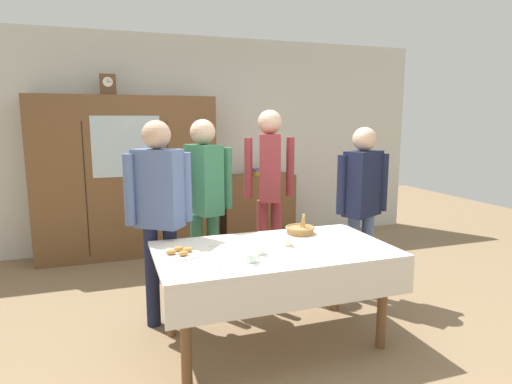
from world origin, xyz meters
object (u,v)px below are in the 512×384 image
at_px(wall_cabinet, 127,177).
at_px(mantel_clock, 108,85).
at_px(tea_cup_center, 251,259).
at_px(person_behind_table_left, 270,179).
at_px(book_stack, 258,172).
at_px(dining_table, 276,262).
at_px(person_near_right_end, 204,193).
at_px(pastry_plate, 180,253).
at_px(bookshelf_low, 258,208).
at_px(bread_basket, 300,229).
at_px(spoon_far_left, 217,266).
at_px(spoon_near_right, 218,246).
at_px(tea_cup_far_left, 286,243).
at_px(tea_cup_near_right, 259,251).
at_px(person_by_cabinet, 362,196).
at_px(person_behind_table_right, 159,203).

height_order(wall_cabinet, mantel_clock, mantel_clock).
height_order(mantel_clock, tea_cup_center, mantel_clock).
distance_m(mantel_clock, person_behind_table_left, 2.26).
bearing_deg(book_stack, dining_table, -106.62).
relative_size(person_near_right_end, person_behind_table_left, 0.95).
bearing_deg(pastry_plate, bookshelf_low, 60.20).
height_order(bookshelf_low, book_stack, book_stack).
relative_size(bread_basket, spoon_far_left, 2.02).
bearing_deg(bookshelf_low, book_stack, 180.00).
xyz_separation_m(mantel_clock, spoon_near_right, (0.69, -2.37, -1.31)).
distance_m(dining_table, tea_cup_far_left, 0.17).
bearing_deg(spoon_near_right, bookshelf_low, 64.45).
xyz_separation_m(mantel_clock, pastry_plate, (0.39, -2.50, -1.30)).
relative_size(mantel_clock, person_behind_table_left, 0.14).
xyz_separation_m(tea_cup_center, person_near_right_end, (-0.05, 1.18, 0.25)).
bearing_deg(person_behind_table_left, person_near_right_end, -163.61).
bearing_deg(wall_cabinet, book_stack, 1.72).
bearing_deg(spoon_far_left, book_stack, 65.90).
relative_size(mantel_clock, book_stack, 1.12).
bearing_deg(dining_table, person_behind_table_left, 71.37).
bearing_deg(tea_cup_near_right, person_behind_table_left, 66.33).
xyz_separation_m(mantel_clock, person_by_cabinet, (2.13, -2.04, -1.08)).
relative_size(tea_cup_center, spoon_far_left, 1.09).
bearing_deg(person_behind_table_left, mantel_clock, 135.48).
xyz_separation_m(person_by_cabinet, person_behind_table_left, (-0.67, 0.61, 0.11)).
height_order(bread_basket, person_by_cabinet, person_by_cabinet).
bearing_deg(wall_cabinet, pastry_plate, -84.82).
height_order(dining_table, wall_cabinet, wall_cabinet).
distance_m(bread_basket, spoon_near_right, 0.73).
relative_size(wall_cabinet, person_near_right_end, 1.27).
bearing_deg(bookshelf_low, person_by_cabinet, -82.49).
distance_m(wall_cabinet, spoon_near_right, 2.44).
bearing_deg(person_behind_table_left, person_behind_table_right, -153.67).
relative_size(tea_cup_center, tea_cup_far_left, 1.00).
height_order(dining_table, person_behind_table_right, person_behind_table_right).
height_order(mantel_clock, tea_cup_far_left, mantel_clock).
bearing_deg(spoon_far_left, person_near_right_end, 81.50).
xyz_separation_m(dining_table, tea_cup_near_right, (-0.15, -0.08, 0.13)).
bearing_deg(tea_cup_center, spoon_far_left, 176.07).
distance_m(spoon_far_left, person_behind_table_right, 0.89).
height_order(wall_cabinet, tea_cup_near_right, wall_cabinet).
distance_m(book_stack, person_behind_table_left, 1.54).
relative_size(tea_cup_center, spoon_near_right, 1.09).
relative_size(tea_cup_near_right, person_behind_table_left, 0.07).
xyz_separation_m(tea_cup_near_right, person_behind_table_right, (-0.60, 0.68, 0.25)).
relative_size(wall_cabinet, tea_cup_center, 16.19).
relative_size(book_stack, tea_cup_center, 1.65).
relative_size(tea_cup_far_left, spoon_far_left, 1.09).
xyz_separation_m(bookshelf_low, tea_cup_near_right, (-0.94, -2.72, 0.30)).
xyz_separation_m(person_near_right_end, person_by_cabinet, (1.38, -0.40, -0.05)).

